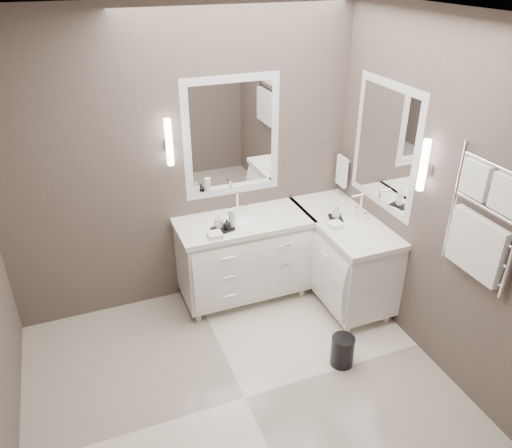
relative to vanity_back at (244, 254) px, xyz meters
name	(u,v)px	position (x,y,z in m)	size (l,w,h in m)	color
floor	(245,398)	(-0.45, -1.23, -0.49)	(3.20, 3.00, 0.01)	silver
ceiling	(239,18)	(-0.45, -1.23, 2.22)	(3.20, 3.00, 0.01)	white
wall_back	(184,165)	(-0.45, 0.28, 0.86)	(3.20, 0.01, 2.70)	#514541
wall_front	(376,433)	(-0.45, -2.73, 0.86)	(3.20, 0.01, 2.70)	#514541
wall_right	(446,206)	(1.15, -1.23, 0.86)	(0.01, 3.00, 2.70)	#514541
vanity_back	(244,254)	(0.00, 0.00, 0.00)	(1.24, 0.59, 0.97)	white
vanity_right	(342,253)	(0.88, -0.33, 0.00)	(0.59, 1.24, 0.97)	white
mirror_back	(232,137)	(0.00, 0.26, 1.06)	(0.90, 0.02, 1.10)	white
mirror_right	(385,146)	(1.14, -0.43, 1.06)	(0.02, 0.90, 1.10)	white
sconce_back	(169,143)	(-0.58, 0.20, 1.11)	(0.06, 0.06, 0.40)	white
sconce_right	(423,166)	(1.08, -1.01, 1.11)	(0.06, 0.06, 0.40)	white
towel_bar_corner	(342,171)	(1.09, 0.13, 0.63)	(0.03, 0.22, 0.30)	white
towel_ladder	(481,226)	(1.10, -1.63, 0.91)	(0.06, 0.58, 0.90)	white
waste_bin	(342,351)	(0.42, -1.17, -0.35)	(0.19, 0.19, 0.27)	black
amenity_tray_back	(223,229)	(-0.24, -0.12, 0.38)	(0.18, 0.13, 0.03)	black
amenity_tray_right	(336,218)	(0.79, -0.31, 0.38)	(0.11, 0.15, 0.02)	black
water_bottle	(232,219)	(-0.15, -0.11, 0.46)	(0.06, 0.06, 0.18)	silver
soap_bottle_a	(219,221)	(-0.27, -0.10, 0.46)	(0.06, 0.06, 0.13)	white
soap_bottle_b	(227,224)	(-0.21, -0.15, 0.44)	(0.07, 0.07, 0.09)	black
soap_bottle_c	(336,208)	(0.79, -0.31, 0.48)	(0.07, 0.07, 0.18)	white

